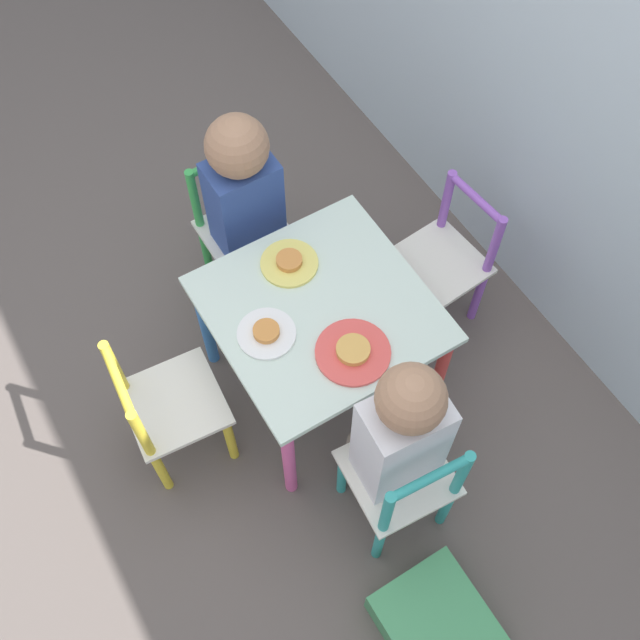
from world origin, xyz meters
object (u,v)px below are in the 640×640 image
at_px(kids_table, 320,320).
at_px(plate_left, 289,262).
at_px(chair_purple, 442,263).
at_px(chair_green, 243,232).
at_px(chair_yellow, 167,409).
at_px(child_left, 246,201).
at_px(plate_right, 353,352).
at_px(plate_front, 266,333).
at_px(chair_teal, 402,482).
at_px(child_right, 398,434).
at_px(storage_bin, 439,630).

height_order(kids_table, plate_left, plate_left).
bearing_deg(chair_purple, chair_green, -137.44).
height_order(chair_yellow, plate_left, chair_yellow).
height_order(kids_table, child_left, child_left).
xyz_separation_m(plate_right, plate_front, (-0.16, -0.16, 0.00)).
height_order(chair_purple, plate_front, chair_purple).
bearing_deg(plate_right, chair_yellow, -113.33).
distance_m(chair_green, plate_right, 0.67).
height_order(kids_table, chair_green, chair_green).
relative_size(kids_table, chair_purple, 1.10).
xyz_separation_m(kids_table, chair_teal, (0.47, -0.03, -0.13)).
relative_size(chair_teal, child_right, 0.67).
xyz_separation_m(kids_table, storage_bin, (0.81, -0.12, -0.33)).
xyz_separation_m(chair_teal, child_left, (-0.89, 0.03, 0.22)).
height_order(child_left, plate_left, child_left).
bearing_deg(child_right, storage_bin, 80.96).
bearing_deg(child_left, chair_yellow, -141.64).
height_order(child_right, plate_right, child_right).
bearing_deg(chair_teal, child_right, -90.00).
bearing_deg(chair_green, plate_left, -89.86).
bearing_deg(chair_teal, kids_table, -90.00).
bearing_deg(kids_table, chair_teal, -4.15).
distance_m(chair_yellow, child_left, 0.64).
distance_m(child_left, plate_left, 0.25).
distance_m(chair_yellow, storage_bin, 0.94).
bearing_deg(chair_purple, plate_right, -71.45).
relative_size(chair_purple, child_left, 0.68).
distance_m(chair_teal, chair_purple, 0.72).
relative_size(child_right, plate_front, 4.95).
xyz_separation_m(kids_table, child_right, (0.41, -0.03, 0.08)).
height_order(kids_table, plate_right, plate_right).
xyz_separation_m(child_left, plate_left, (0.25, 0.00, -0.01)).
height_order(chair_yellow, plate_front, chair_yellow).
bearing_deg(plate_left, chair_yellow, -75.10).
xyz_separation_m(kids_table, plate_right, (0.16, 0.00, 0.08)).
distance_m(chair_purple, plate_front, 0.67).
xyz_separation_m(chair_purple, plate_front, (0.04, -0.64, 0.20)).
xyz_separation_m(chair_purple, plate_right, (0.21, -0.47, 0.20)).
relative_size(child_left, plate_left, 4.73).
bearing_deg(child_right, chair_teal, 90.00).
xyz_separation_m(chair_teal, plate_front, (-0.47, -0.13, 0.20)).
bearing_deg(storage_bin, plate_left, 172.81).
xyz_separation_m(kids_table, plate_left, (-0.16, 0.00, 0.08)).
relative_size(kids_table, chair_teal, 1.10).
relative_size(kids_table, plate_left, 3.51).
distance_m(chair_green, storage_bin, 1.30).
bearing_deg(child_left, plate_left, -89.83).
height_order(chair_teal, storage_bin, chair_teal).
relative_size(chair_yellow, child_left, 0.68).
bearing_deg(child_right, chair_yellow, -41.46).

